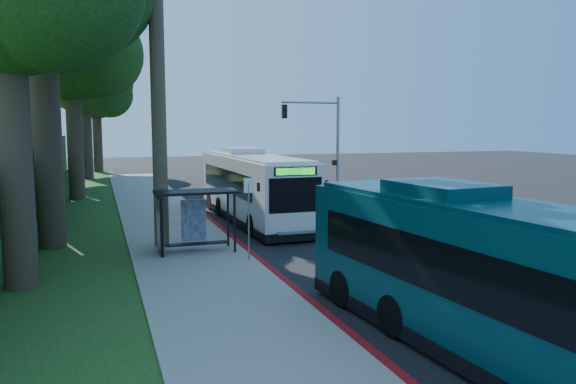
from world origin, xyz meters
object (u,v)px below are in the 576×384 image
object	(u,v)px
teal_bus	(500,280)
pickup	(301,194)
white_bus	(252,186)
bus_shelter	(189,209)

from	to	relation	value
teal_bus	pickup	bearing A→B (deg)	74.70
white_bus	teal_bus	world-z (taller)	white_bus
white_bus	bus_shelter	bearing A→B (deg)	-124.05
teal_bus	white_bus	bearing A→B (deg)	85.50
bus_shelter	pickup	world-z (taller)	bus_shelter
bus_shelter	white_bus	size ratio (longest dim) A/B	0.25
pickup	bus_shelter	bearing A→B (deg)	-141.61
white_bus	teal_bus	xyz separation A→B (m)	(0.20, -19.32, -0.06)
bus_shelter	pickup	size ratio (longest dim) A/B	0.63
bus_shelter	white_bus	distance (m)	8.19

